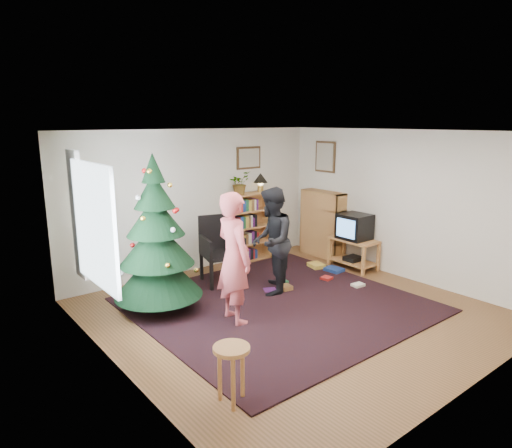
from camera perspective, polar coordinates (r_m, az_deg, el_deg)
floor at (r=6.58m, az=4.51°, el=-10.87°), size 5.00×5.00×0.00m
ceiling at (r=6.03m, az=4.93°, el=11.45°), size 5.00×5.00×0.00m
wall_back at (r=8.15m, az=-7.43°, el=2.90°), size 5.00×0.02×2.50m
wall_front at (r=4.76m, az=25.90°, el=-5.50°), size 5.00×0.02×2.50m
wall_left at (r=4.88m, az=-17.29°, el=-4.34°), size 0.02×5.00×2.50m
wall_right at (r=8.08m, az=17.75°, el=2.30°), size 0.02×5.00×2.50m
rug at (r=6.78m, az=2.75°, el=-10.02°), size 3.80×3.60×0.02m
window_pane at (r=5.37m, az=-19.53°, el=-0.18°), size 0.04×1.20×1.40m
curtain at (r=6.04m, az=-21.40°, el=1.05°), size 0.06×0.35×1.60m
picture_back at (r=8.69m, az=-0.93°, el=8.27°), size 0.55×0.03×0.42m
picture_right at (r=9.05m, az=8.67°, el=8.31°), size 0.03×0.50×0.60m
christmas_tree at (r=6.44m, az=-12.30°, el=-2.90°), size 1.23×1.23×2.23m
bookshelf_back at (r=8.71m, az=-0.97°, el=-0.29°), size 0.95×0.30×1.30m
bookshelf_right at (r=9.07m, az=8.31°, el=0.11°), size 0.30×0.95×1.30m
tv_stand at (r=8.49m, az=12.07°, el=-3.30°), size 0.48×0.86×0.55m
crt_tv at (r=8.38m, az=12.21°, el=-0.31°), size 0.48×0.52×0.45m
armchair at (r=7.56m, az=-4.80°, el=-2.82°), size 0.75×0.76×1.11m
stool at (r=4.46m, az=-3.07°, el=-16.57°), size 0.35×0.35×0.59m
person_standing at (r=5.98m, az=-2.77°, el=-4.29°), size 0.48×0.68×1.76m
person_by_chair at (r=6.99m, az=1.92°, el=-2.17°), size 1.02×1.01×1.66m
potted_plant at (r=8.43m, az=-2.08°, el=5.14°), size 0.46×0.43×0.43m
table_lamp at (r=8.73m, az=0.57°, el=5.62°), size 0.27×0.27×0.36m
floor_clutter at (r=7.75m, az=6.90°, el=-6.87°), size 1.70×1.31×0.08m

